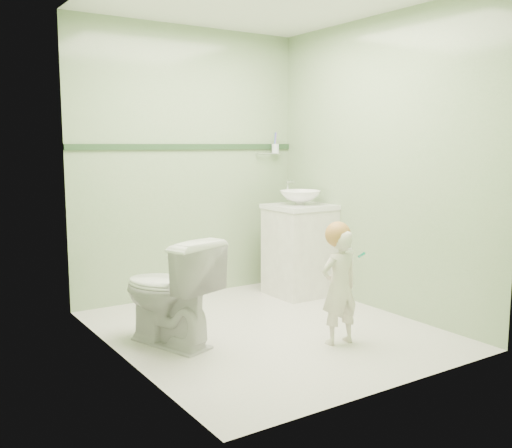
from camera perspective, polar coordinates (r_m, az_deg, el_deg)
ground at (r=4.39m, az=1.09°, el=-10.36°), size 2.50×2.50×0.00m
room_shell at (r=4.18m, az=1.14°, el=5.48°), size 2.50×2.54×2.40m
trim_stripe at (r=5.24m, az=-6.60°, el=7.56°), size 2.20×0.02×0.05m
vanity at (r=5.32m, az=4.31°, el=-2.69°), size 0.52×0.50×0.80m
counter at (r=5.26m, az=4.36°, el=1.70°), size 0.54×0.52×0.04m
basin at (r=5.26m, az=4.37°, el=2.61°), size 0.37×0.37×0.13m
faucet at (r=5.40m, az=3.18°, el=3.61°), size 0.03×0.13×0.18m
cup_holder at (r=5.65m, az=1.83°, el=7.40°), size 0.26×0.07×0.21m
toilet at (r=4.04m, az=-8.61°, el=-6.55°), size 0.64×0.83×0.75m
toddler at (r=4.04m, az=8.20°, el=-6.17°), size 0.30×0.21×0.80m
hair_cap at (r=3.99m, az=8.06°, el=-1.02°), size 0.18×0.18×0.18m
teal_toothbrush at (r=3.94m, az=10.22°, el=-2.96°), size 0.11×0.13×0.08m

